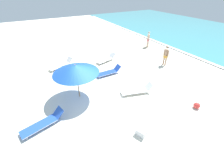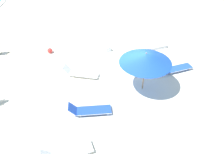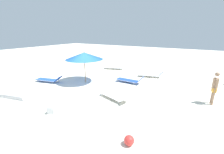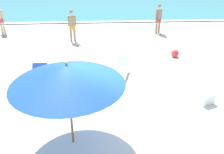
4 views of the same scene
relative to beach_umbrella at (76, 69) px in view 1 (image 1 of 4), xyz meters
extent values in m
cube|color=silver|center=(1.12, 0.86, -2.10)|extent=(60.00, 60.00, 0.16)
cube|color=#B8AE96|center=(1.12, 10.16, -2.01)|extent=(57.00, 2.20, 0.00)
cube|color=#B8AE96|center=(-5.63, 7.14, -2.01)|extent=(1.81, 1.62, 0.00)
cube|color=#B8AE96|center=(3.83, 7.80, -2.01)|extent=(2.94, 1.79, 0.00)
cube|color=white|center=(1.12, 12.15, -1.95)|extent=(56.00, 0.44, 0.01)
cylinder|color=olive|center=(0.00, 0.00, -1.00)|extent=(0.06, 0.06, 2.02)
cone|color=blue|center=(0.00, 0.00, 0.01)|extent=(2.74, 2.74, 0.51)
cylinder|color=#163D95|center=(0.00, 0.00, -0.24)|extent=(2.65, 2.65, 0.01)
sphere|color=olive|center=(0.00, 0.00, 0.29)|extent=(0.07, 0.07, 0.07)
cube|color=white|center=(1.43, 3.29, -1.84)|extent=(1.06, 1.85, 0.03)
cylinder|color=silver|center=(1.14, 3.37, -1.84)|extent=(0.51, 1.69, 0.03)
cylinder|color=silver|center=(1.72, 3.20, -1.84)|extent=(0.51, 1.69, 0.03)
cube|color=white|center=(1.72, 4.29, -1.63)|extent=(0.65, 0.51, 0.45)
cylinder|color=silver|center=(1.00, 2.70, -1.94)|extent=(0.03, 0.03, 0.16)
cylinder|color=silver|center=(1.49, 2.56, -1.94)|extent=(0.03, 0.03, 0.16)
cylinder|color=silver|center=(1.37, 4.01, -1.94)|extent=(0.03, 0.03, 0.16)
cylinder|color=silver|center=(1.87, 3.87, -1.94)|extent=(0.03, 0.03, 0.16)
cube|color=white|center=(-4.67, -0.28, -1.84)|extent=(1.23, 1.94, 0.03)
cylinder|color=silver|center=(-4.95, -0.39, -1.84)|extent=(0.70, 1.74, 0.03)
cylinder|color=silver|center=(-4.39, -0.18, -1.84)|extent=(0.70, 1.74, 0.03)
cube|color=white|center=(-5.06, 0.74, -1.63)|extent=(0.67, 0.56, 0.44)
cylinder|color=silver|center=(-4.64, -1.05, -1.94)|extent=(0.03, 0.03, 0.16)
cylinder|color=silver|center=(-4.17, -0.87, -1.94)|extent=(0.03, 0.03, 0.16)
cylinder|color=silver|center=(-5.16, 0.30, -1.94)|extent=(0.03, 0.03, 0.16)
cylinder|color=silver|center=(-4.69, 0.48, -1.94)|extent=(0.03, 0.03, 0.16)
cube|color=white|center=(-3.83, 3.72, -1.84)|extent=(1.02, 1.76, 0.03)
cylinder|color=silver|center=(-4.12, 3.64, -1.84)|extent=(0.47, 1.61, 0.03)
cylinder|color=silver|center=(-3.54, 3.80, -1.84)|extent=(0.47, 1.61, 0.03)
cube|color=white|center=(-4.10, 4.70, -1.64)|extent=(0.66, 0.54, 0.42)
cylinder|color=silver|center=(-3.90, 3.02, -1.94)|extent=(0.03, 0.03, 0.16)
cylinder|color=silver|center=(-3.41, 3.16, -1.94)|extent=(0.03, 0.03, 0.16)
cylinder|color=silver|center=(-4.25, 4.28, -1.94)|extent=(0.03, 0.03, 0.16)
cylinder|color=silver|center=(-3.75, 4.41, -1.94)|extent=(0.03, 0.03, 0.16)
cube|color=blue|center=(1.50, -2.60, -1.84)|extent=(1.02, 1.83, 0.03)
cylinder|color=silver|center=(1.21, -2.67, -1.84)|extent=(0.47, 1.68, 0.03)
cylinder|color=silver|center=(1.79, -2.52, -1.84)|extent=(0.47, 1.68, 0.03)
cube|color=blue|center=(1.23, -1.56, -1.66)|extent=(0.67, 0.56, 0.39)
cylinder|color=silver|center=(1.42, -3.31, -1.94)|extent=(0.03, 0.03, 0.16)
cylinder|color=silver|center=(1.91, -3.19, -1.94)|extent=(0.03, 0.03, 0.16)
cylinder|color=silver|center=(1.08, -2.01, -1.94)|extent=(0.03, 0.03, 0.16)
cylinder|color=silver|center=(1.57, -1.88, -1.94)|extent=(0.03, 0.03, 0.16)
cube|color=blue|center=(-1.60, 2.77, -1.84)|extent=(0.61, 1.70, 0.03)
cylinder|color=silver|center=(-1.90, 2.77, -1.84)|extent=(0.04, 1.69, 0.03)
cylinder|color=silver|center=(-1.30, 2.77, -1.84)|extent=(0.04, 1.69, 0.03)
cube|color=blue|center=(-1.60, 3.80, -1.64)|extent=(0.58, 0.39, 0.43)
cylinder|color=silver|center=(-1.85, 2.11, -1.94)|extent=(0.03, 0.03, 0.16)
cylinder|color=silver|center=(-1.34, 2.11, -1.94)|extent=(0.03, 0.03, 0.16)
cylinder|color=silver|center=(-1.86, 3.43, -1.94)|extent=(0.03, 0.03, 0.16)
cylinder|color=silver|center=(-1.35, 3.43, -1.94)|extent=(0.03, 0.03, 0.16)
cylinder|color=beige|center=(-5.11, 9.98, -1.57)|extent=(0.11, 0.11, 0.90)
cylinder|color=beige|center=(-4.93, 9.89, -1.57)|extent=(0.11, 0.11, 0.90)
cube|color=#D13D4C|center=(-5.02, 9.93, -1.20)|extent=(0.35, 0.30, 0.24)
cylinder|color=beige|center=(-5.02, 9.93, -0.84)|extent=(0.27, 0.27, 0.55)
cylinder|color=beige|center=(-5.19, 10.02, -0.85)|extent=(0.08, 0.08, 0.55)
cylinder|color=beige|center=(-4.86, 9.85, -0.85)|extent=(0.08, 0.08, 0.55)
sphere|color=beige|center=(-5.02, 9.93, -0.36)|extent=(0.21, 0.21, 0.21)
cylinder|color=#A37A5B|center=(-0.76, 8.17, -1.57)|extent=(0.11, 0.11, 0.90)
cylinder|color=#A37A5B|center=(-0.56, 8.20, -1.57)|extent=(0.11, 0.11, 0.90)
cube|color=gold|center=(-0.66, 8.18, -1.20)|extent=(0.33, 0.23, 0.24)
cylinder|color=#A37A5B|center=(-0.66, 8.18, -0.84)|extent=(0.27, 0.27, 0.55)
cylinder|color=#A37A5B|center=(-0.84, 8.15, -0.85)|extent=(0.08, 0.08, 0.55)
cylinder|color=#A37A5B|center=(-0.48, 8.22, -0.85)|extent=(0.08, 0.08, 0.55)
sphere|color=#A37A5B|center=(-0.66, 8.18, -0.36)|extent=(0.21, 0.21, 0.21)
sphere|color=red|center=(4.37, 5.67, -1.84)|extent=(0.36, 0.36, 0.36)
cube|color=white|center=(4.28, 1.65, -1.86)|extent=(0.58, 0.50, 0.32)
cube|color=white|center=(4.28, 1.65, -1.67)|extent=(0.60, 0.52, 0.05)
camera|label=1|loc=(7.73, -1.85, 4.17)|focal=24.00mm
camera|label=2|loc=(-9.14, 2.60, 6.05)|focal=35.00mm
camera|label=3|loc=(8.31, 7.35, 1.71)|focal=24.00mm
camera|label=4|loc=(0.74, -5.20, 2.59)|focal=40.00mm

